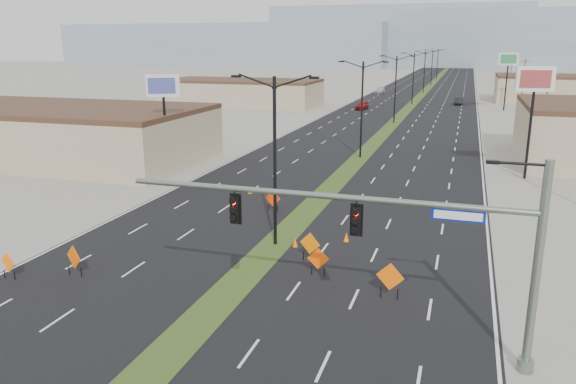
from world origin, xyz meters
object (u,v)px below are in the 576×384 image
(construction_sign_0, at_px, (8,263))
(cone_0, at_px, (310,245))
(construction_sign_4, at_px, (318,260))
(pole_sign_east_far, at_px, (508,63))
(streetlight_2, at_px, (395,87))
(cone_1, at_px, (346,237))
(cone_3, at_px, (250,190))
(construction_sign_3, at_px, (310,244))
(pole_sign_west, at_px, (163,94))
(construction_sign_1, at_px, (74,258))
(cone_2, at_px, (295,243))
(car_mid, at_px, (459,101))
(streetlight_5, at_px, (432,66))
(car_left, at_px, (362,105))
(streetlight_1, at_px, (362,106))
(streetlight_6, at_px, (437,63))
(streetlight_4, at_px, (424,70))
(pole_sign_east_near, at_px, (535,87))
(signal_mast, at_px, (405,236))
(streetlight_3, at_px, (413,77))
(construction_sign_5, at_px, (390,278))
(car_far, at_px, (380,90))
(streetlight_0, at_px, (275,157))

(construction_sign_0, distance_m, cone_0, 16.24)
(construction_sign_4, height_order, pole_sign_east_far, pole_sign_east_far)
(streetlight_2, distance_m, pole_sign_east_far, 28.53)
(cone_1, xyz_separation_m, cone_3, (-9.79, 8.86, -0.01))
(construction_sign_3, relative_size, pole_sign_west, 0.18)
(construction_sign_1, bearing_deg, cone_1, 60.06)
(cone_2, xyz_separation_m, pole_sign_west, (-16.79, 14.66, 7.16))
(car_mid, bearing_deg, pole_sign_east_far, -43.79)
(streetlight_2, distance_m, construction_sign_1, 64.38)
(streetlight_5, distance_m, cone_2, 140.13)
(cone_0, bearing_deg, cone_2, 172.02)
(car_left, bearing_deg, streetlight_1, -75.95)
(car_left, height_order, cone_0, car_left)
(car_mid, bearing_deg, streetlight_2, -105.09)
(streetlight_6, distance_m, cone_0, 168.25)
(streetlight_4, height_order, construction_sign_3, streetlight_4)
(construction_sign_3, height_order, pole_sign_east_near, pole_sign_east_near)
(construction_sign_1, bearing_deg, pole_sign_east_far, 96.37)
(car_mid, relative_size, cone_2, 8.13)
(pole_sign_east_far, bearing_deg, streetlight_5, 112.11)
(signal_mast, bearing_deg, cone_0, 122.80)
(streetlight_1, bearing_deg, pole_sign_west, -139.27)
(streetlight_3, xyz_separation_m, construction_sign_1, (-8.41, -91.67, -4.41))
(construction_sign_5, height_order, cone_2, construction_sign_5)
(cone_1, relative_size, pole_sign_east_near, 0.06)
(streetlight_1, bearing_deg, streetlight_5, 90.00)
(streetlight_5, relative_size, cone_1, 17.40)
(streetlight_5, bearing_deg, construction_sign_1, -93.26)
(construction_sign_5, height_order, cone_0, construction_sign_5)
(pole_sign_west, bearing_deg, car_left, 58.22)
(car_far, xyz_separation_m, cone_1, (14.04, -106.30, -0.40))
(streetlight_2, height_order, cone_1, streetlight_2)
(streetlight_3, height_order, car_left, streetlight_3)
(construction_sign_5, bearing_deg, streetlight_1, 110.97)
(streetlight_0, relative_size, construction_sign_4, 6.55)
(streetlight_2, xyz_separation_m, cone_2, (1.27, -56.03, -5.15))
(streetlight_5, height_order, car_mid, streetlight_5)
(streetlight_1, distance_m, streetlight_4, 84.00)
(cone_2, distance_m, pole_sign_east_near, 28.36)
(streetlight_1, distance_m, streetlight_3, 56.00)
(streetlight_3, relative_size, car_far, 2.10)
(car_left, bearing_deg, signal_mast, -74.75)
(streetlight_0, relative_size, construction_sign_0, 6.76)
(construction_sign_3, height_order, cone_2, construction_sign_3)
(streetlight_2, bearing_deg, car_mid, 73.96)
(streetlight_2, xyz_separation_m, cone_0, (2.21, -56.16, -5.14))
(signal_mast, height_order, pole_sign_east_near, pole_sign_east_near)
(streetlight_4, relative_size, streetlight_5, 1.00)
(streetlight_4, bearing_deg, signal_mast, -85.99)
(construction_sign_3, bearing_deg, streetlight_5, 106.17)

